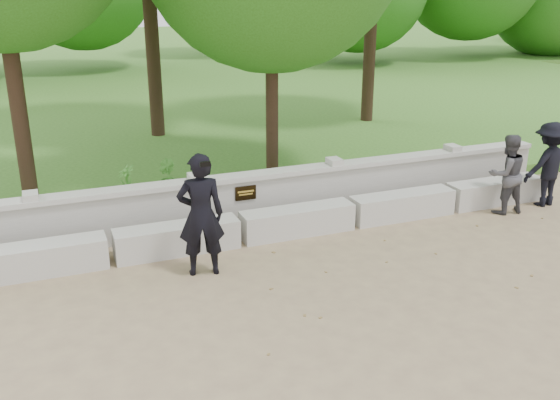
{
  "coord_description": "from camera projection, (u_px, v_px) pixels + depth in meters",
  "views": [
    {
      "loc": [
        -2.79,
        -6.83,
        3.97
      ],
      "look_at": [
        0.42,
        1.21,
        0.89
      ],
      "focal_mm": 40.0,
      "sensor_mm": 36.0,
      "label": 1
    }
  ],
  "objects": [
    {
      "name": "parapet_wall",
      "position": [
        226.0,
        201.0,
        10.4
      ],
      "size": [
        12.5,
        0.35,
        0.9
      ],
      "color": "#B1AFA8",
      "rests_on": "ground"
    },
    {
      "name": "shrub_b",
      "position": [
        167.0,
        177.0,
        11.33
      ],
      "size": [
        0.38,
        0.42,
        0.65
      ],
      "primitive_type": "imported",
      "rotation": [
        0.0,
        0.0,
        1.87
      ],
      "color": "#44862D",
      "rests_on": "lawn"
    },
    {
      "name": "lawn",
      "position": [
        124.0,
        103.0,
        20.49
      ],
      "size": [
        40.0,
        22.0,
        0.25
      ],
      "primitive_type": "cube",
      "color": "#355F1E",
      "rests_on": "ground"
    },
    {
      "name": "visitor_mid",
      "position": [
        548.0,
        164.0,
        11.36
      ],
      "size": [
        1.05,
        0.65,
        1.56
      ],
      "color": "black",
      "rests_on": "ground"
    },
    {
      "name": "ground",
      "position": [
        285.0,
        295.0,
        8.28
      ],
      "size": [
        80.0,
        80.0,
        0.0
      ],
      "primitive_type": "plane",
      "color": "#9B875F",
      "rests_on": "ground"
    },
    {
      "name": "concrete_bench",
      "position": [
        240.0,
        229.0,
        9.87
      ],
      "size": [
        11.9,
        0.45,
        0.45
      ],
      "color": "beige",
      "rests_on": "ground"
    },
    {
      "name": "visitor_left",
      "position": [
        507.0,
        174.0,
        11.0
      ],
      "size": [
        0.74,
        0.6,
        1.44
      ],
      "color": "#403F45",
      "rests_on": "ground"
    },
    {
      "name": "man_main",
      "position": [
        201.0,
        215.0,
        8.62
      ],
      "size": [
        0.71,
        0.64,
        1.77
      ],
      "color": "black",
      "rests_on": "ground"
    },
    {
      "name": "shrub_d",
      "position": [
        127.0,
        184.0,
        10.92
      ],
      "size": [
        0.42,
        0.45,
        0.67
      ],
      "primitive_type": "imported",
      "rotation": [
        0.0,
        0.0,
        4.97
      ],
      "color": "#44862D",
      "rests_on": "lawn"
    }
  ]
}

